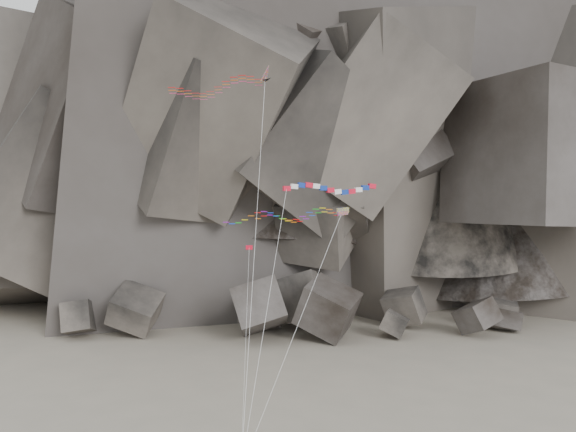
{
  "coord_description": "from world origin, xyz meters",
  "views": [
    {
      "loc": [
        5.77,
        -48.88,
        20.42
      ],
      "look_at": [
        3.59,
        6.0,
        18.62
      ],
      "focal_mm": 35.0,
      "sensor_mm": 36.0,
      "label": 1
    }
  ],
  "objects_px": {
    "delta_kite": "(212,87)",
    "parafoil_kite": "(278,216)",
    "pennant_kite": "(248,277)",
    "banner_kite": "(330,190)"
  },
  "relations": [
    {
      "from": "delta_kite",
      "to": "banner_kite",
      "type": "relative_size",
      "value": 1.52
    },
    {
      "from": "parafoil_kite",
      "to": "banner_kite",
      "type": "bearing_deg",
      "value": -33.36
    },
    {
      "from": "delta_kite",
      "to": "parafoil_kite",
      "type": "height_order",
      "value": "delta_kite"
    },
    {
      "from": "banner_kite",
      "to": "pennant_kite",
      "type": "height_order",
      "value": "banner_kite"
    },
    {
      "from": "delta_kite",
      "to": "pennant_kite",
      "type": "xyz_separation_m",
      "value": [
        3.39,
        -1.82,
        -16.84
      ]
    },
    {
      "from": "delta_kite",
      "to": "pennant_kite",
      "type": "relative_size",
      "value": 2.12
    },
    {
      "from": "delta_kite",
      "to": "parafoil_kite",
      "type": "distance_m",
      "value": 13.05
    },
    {
      "from": "delta_kite",
      "to": "parafoil_kite",
      "type": "bearing_deg",
      "value": 21.37
    },
    {
      "from": "delta_kite",
      "to": "banner_kite",
      "type": "bearing_deg",
      "value": 11.62
    },
    {
      "from": "parafoil_kite",
      "to": "pennant_kite",
      "type": "xyz_separation_m",
      "value": [
        -2.54,
        -2.71,
        -5.24
      ]
    }
  ]
}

